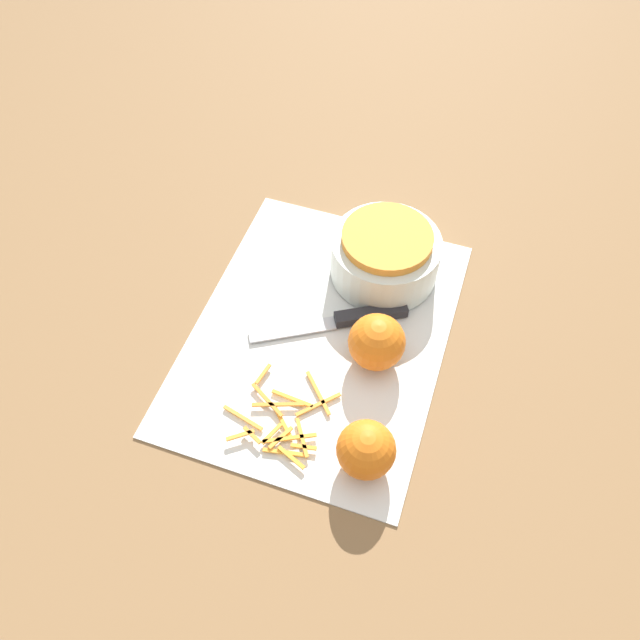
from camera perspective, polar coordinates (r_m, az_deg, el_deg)
ground_plane at (r=0.90m, az=0.00°, el=-1.32°), size 4.00×4.00×0.00m
cutting_board at (r=0.90m, az=0.00°, el=-1.21°), size 0.46×0.35×0.01m
bowl_speckled at (r=0.94m, az=5.99°, el=5.99°), size 0.16×0.16×0.08m
knife at (r=0.90m, az=3.30°, el=0.25°), size 0.13×0.21×0.02m
orange_left at (r=0.84m, az=5.21°, el=-2.02°), size 0.08×0.08×0.08m
orange_right at (r=0.77m, az=4.24°, el=-11.74°), size 0.07×0.07×0.07m
peel_pile at (r=0.82m, az=-3.36°, el=-9.11°), size 0.14×0.14×0.01m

